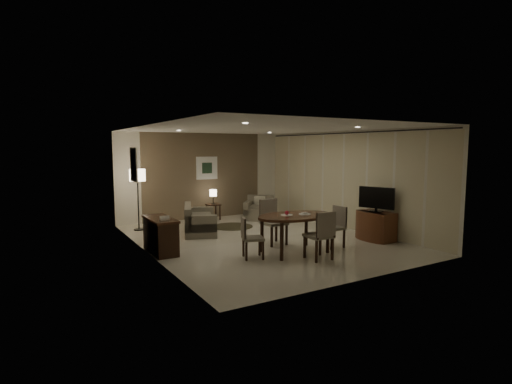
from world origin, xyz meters
TOP-DOWN VIEW (x-y plane):
  - room_shell at (0.00, 0.40)m, footprint 5.50×7.00m
  - taupe_accent at (0.00, 3.48)m, footprint 3.96×0.03m
  - curtain_wall at (2.68, 0.00)m, footprint 0.08×6.70m
  - curtain_rod at (2.68, 0.00)m, footprint 0.03×6.80m
  - art_back_frame at (0.10, 3.46)m, footprint 0.72×0.03m
  - art_back_canvas at (0.10, 3.44)m, footprint 0.34×0.01m
  - art_left_frame at (-2.72, 1.20)m, footprint 0.03×0.60m
  - art_left_canvas at (-2.71, 1.20)m, footprint 0.01×0.46m
  - downlight_nl at (-1.40, -1.80)m, footprint 0.10×0.10m
  - downlight_nr at (1.40, -1.80)m, footprint 0.10×0.10m
  - downlight_fl at (-1.40, 1.80)m, footprint 0.10×0.10m
  - downlight_fr at (1.40, 1.80)m, footprint 0.10×0.10m
  - console_desk at (-2.49, 0.00)m, footprint 0.48×1.20m
  - telephone at (-2.49, -0.30)m, footprint 0.20×0.14m
  - tv_cabinet at (2.40, -1.50)m, footprint 0.48×0.90m
  - flat_tv at (2.38, -1.50)m, footprint 0.36×0.85m
  - dining_table at (-0.00, -1.45)m, footprint 1.73×1.08m
  - chair_near at (0.11, -2.11)m, footprint 0.49×0.49m
  - chair_far at (0.01, -0.61)m, footprint 0.52×0.52m
  - chair_left at (-1.00, -1.39)m, footprint 0.52×0.52m
  - chair_right at (0.99, -1.51)m, footprint 0.46×0.46m
  - plate_a at (-0.18, -1.40)m, footprint 0.26×0.26m
  - plate_b at (0.22, -1.50)m, footprint 0.26×0.26m
  - fruit_apple at (-0.18, -1.40)m, footprint 0.09×0.09m
  - napkin at (0.22, -1.50)m, footprint 0.12×0.08m
  - round_rug at (0.12, 1.74)m, footprint 1.17×1.17m
  - sofa at (-0.99, 1.44)m, footprint 1.76×1.30m
  - armchair at (1.35, 2.33)m, footprint 1.14×1.13m
  - side_table at (0.12, 3.04)m, footprint 0.39×0.39m
  - table_lamp at (0.12, 3.04)m, footprint 0.22×0.22m
  - floor_lamp at (-2.29, 2.63)m, footprint 0.42×0.42m

SIDE VIEW (x-z plane):
  - round_rug at x=0.12m, z-range 0.00..0.01m
  - side_table at x=0.12m, z-range 0.00..0.49m
  - tv_cabinet at x=2.40m, z-range 0.00..0.70m
  - armchair at x=1.35m, z-range 0.00..0.73m
  - sofa at x=-0.99m, z-range 0.00..0.75m
  - console_desk at x=-2.49m, z-range 0.00..0.75m
  - dining_table at x=0.00m, z-range 0.00..0.81m
  - chair_left at x=-1.00m, z-range 0.00..0.85m
  - chair_right at x=0.99m, z-range 0.00..0.92m
  - chair_near at x=0.11m, z-range 0.00..0.99m
  - chair_far at x=0.01m, z-range 0.00..1.04m
  - table_lamp at x=0.12m, z-range 0.49..0.99m
  - telephone at x=-2.49m, z-range 0.76..0.85m
  - plate_a at x=-0.18m, z-range 0.81..0.83m
  - plate_b at x=0.22m, z-range 0.81..0.83m
  - floor_lamp at x=-2.29m, z-range 0.00..1.67m
  - napkin at x=0.22m, z-range 0.83..0.86m
  - fruit_apple at x=-0.18m, z-range 0.83..0.92m
  - flat_tv at x=2.38m, z-range 0.72..1.32m
  - curtain_wall at x=2.68m, z-range 0.03..2.61m
  - taupe_accent at x=0.00m, z-range 0.00..2.70m
  - room_shell at x=0.00m, z-range 0.00..2.70m
  - art_back_frame at x=0.10m, z-range 1.24..1.96m
  - art_back_canvas at x=0.10m, z-range 1.43..1.77m
  - art_left_frame at x=-2.72m, z-range 1.45..2.25m
  - art_left_canvas at x=-2.71m, z-range 1.53..2.17m
  - curtain_rod at x=2.68m, z-range 2.62..2.66m
  - downlight_nl at x=-1.40m, z-range 2.68..2.69m
  - downlight_nr at x=1.40m, z-range 2.68..2.69m
  - downlight_fl at x=-1.40m, z-range 2.68..2.69m
  - downlight_fr at x=1.40m, z-range 2.68..2.69m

